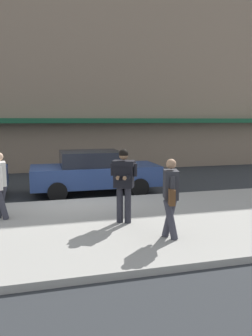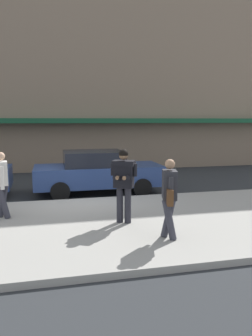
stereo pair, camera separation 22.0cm
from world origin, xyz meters
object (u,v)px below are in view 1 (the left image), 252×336
Objects in this scene: parked_sedan_mid at (94,172)px; man_texting_on_phone at (124,178)px; pedestrian_in_light_coat at (0,181)px; pedestrian_with_bag at (171,194)px.

man_texting_on_phone is (0.07, -3.99, 0.46)m from parked_sedan_mid.
parked_sedan_mid is 4.01m from man_texting_on_phone.
pedestrian_in_light_coat is 1.00× the size of pedestrian_with_bag.
parked_sedan_mid is 2.65× the size of pedestrian_in_light_coat.
pedestrian_in_light_coat is at bearing 146.59° from pedestrian_with_bag.
pedestrian_with_bag is (0.69, -1.28, -0.14)m from man_texting_on_phone.
man_texting_on_phone is at bearing 118.23° from pedestrian_with_bag.
parked_sedan_mid is at bearing 98.19° from pedestrian_with_bag.
parked_sedan_mid is 5.33m from pedestrian_with_bag.
pedestrian_in_light_coat is 4.31m from pedestrian_with_bag.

